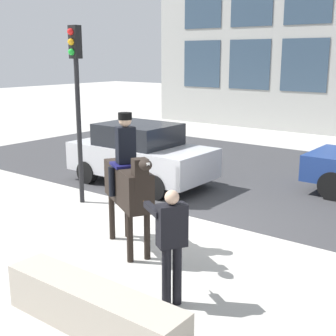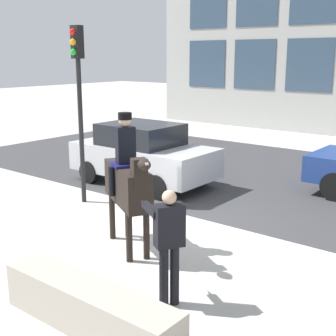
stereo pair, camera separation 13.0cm
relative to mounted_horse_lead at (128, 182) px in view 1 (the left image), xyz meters
name	(u,v)px [view 1 (the left image)]	position (x,y,z in m)	size (l,w,h in m)	color
ground_plane	(184,225)	(0.07, 1.61, -1.27)	(80.00, 80.00, 0.00)	#B2AFA8
road_surface	(280,178)	(0.07, 6.36, -1.26)	(21.36, 8.50, 0.01)	#38383A
mounted_horse_lead	(128,182)	(0.00, 0.00, 0.00)	(1.78, 1.22, 2.47)	black
pedestrian_bystander	(171,238)	(1.78, -1.10, -0.27)	(0.91, 0.47, 1.68)	black
street_car_near_lane	(141,154)	(-2.74, 3.52, -0.43)	(3.95, 1.94, 1.65)	#B7B7BC
traffic_light	(77,87)	(-2.78, 1.38, 1.47)	(0.24, 0.29, 4.08)	black
planter_ledge	(93,309)	(1.38, -2.22, -0.97)	(2.73, 0.56, 0.60)	#ADA393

